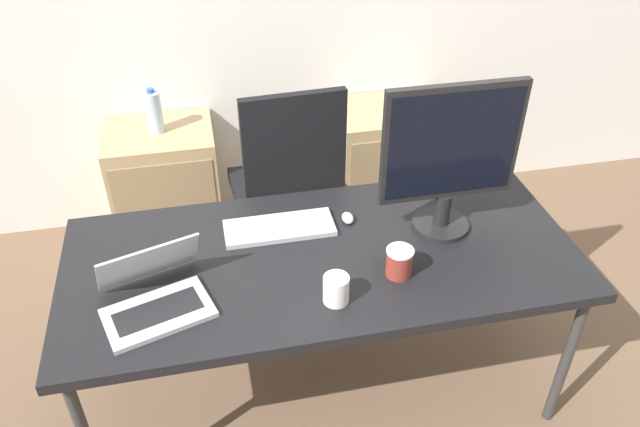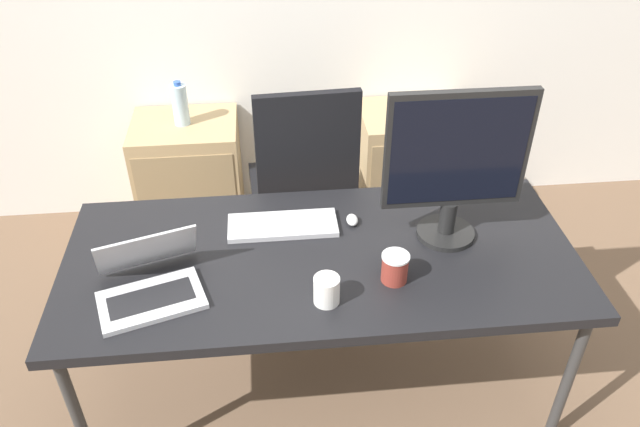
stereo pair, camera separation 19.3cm
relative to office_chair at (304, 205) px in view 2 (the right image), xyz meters
The scene contains 12 objects.
ground_plane 0.85m from the office_chair, 89.25° to the right, with size 14.00×14.00×0.00m, color brown.
desk 0.79m from the office_chair, 89.25° to the right, with size 1.83×0.81×0.72m.
office_chair is the anchor object (origin of this frame).
cabinet_left 0.71m from the office_chair, 144.10° to the left, with size 0.53×0.43×0.66m.
cabinet_right 0.74m from the office_chair, 34.52° to the left, with size 0.53×0.43×0.66m.
water_bottle 0.80m from the office_chair, 143.95° to the left, with size 0.08×0.08×0.23m.
laptop_center 1.11m from the office_chair, 122.75° to the right, with size 0.38×0.38×0.20m.
monitor 1.03m from the office_chair, 54.68° to the right, with size 0.50×0.21×0.58m.
keyboard 0.66m from the office_chair, 101.73° to the right, with size 0.41×0.16×0.02m.
mouse 0.67m from the office_chair, 75.73° to the right, with size 0.04×0.07×0.03m.
coffee_cup_white 1.05m from the office_chair, 89.82° to the right, with size 0.09×0.09×0.10m.
coffee_cup_brown 1.00m from the office_chair, 74.99° to the right, with size 0.09×0.09×0.11m.
Camera 2 is at (-0.17, -1.71, 2.14)m, focal length 35.00 mm.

